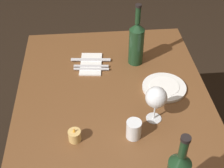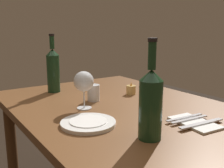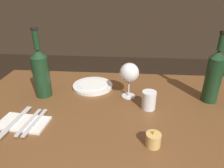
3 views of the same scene
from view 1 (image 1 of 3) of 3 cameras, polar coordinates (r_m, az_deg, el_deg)
The scene contains 10 objects.
dining_table at distance 1.47m, azimuth 0.47°, elevation -6.82°, with size 1.30×0.90×0.74m.
wine_glass_left at distance 1.29m, azimuth 8.03°, elevation -2.53°, with size 0.09×0.09×0.17m.
wine_bottle_second at distance 1.60m, azimuth 4.44°, elevation 7.57°, with size 0.08×0.08×0.33m.
water_tumbler at distance 1.27m, azimuth 3.96°, elevation -8.35°, with size 0.06×0.06×0.08m.
votive_candle at distance 1.28m, azimuth -6.79°, elevation -9.32°, with size 0.05×0.05×0.07m.
dinner_plate at distance 1.52m, azimuth 9.45°, elevation -0.57°, with size 0.21×0.21×0.02m.
folded_napkin at distance 1.65m, azimuth -3.84°, elevation 3.64°, with size 0.20×0.13×0.01m.
fork_inner at distance 1.62m, azimuth -3.82°, elevation 3.30°, with size 0.03×0.18×0.00m.
fork_outer at distance 1.60m, azimuth -3.78°, elevation 2.76°, with size 0.03×0.18×0.00m.
table_knife at distance 1.67m, azimuth -3.89°, elevation 4.44°, with size 0.04×0.21×0.00m.
Camera 1 is at (-0.99, 0.10, 1.73)m, focal length 50.36 mm.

